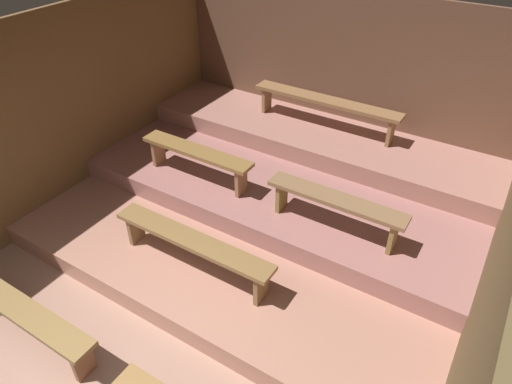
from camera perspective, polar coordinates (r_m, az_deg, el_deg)
The scene contains 12 objects.
ground at distance 5.72m, azimuth -1.66°, elevation -7.60°, with size 5.86×5.95×0.08m, color #A27764.
wall_back at distance 6.98m, azimuth 10.30°, elevation 13.32°, with size 5.86×0.06×2.55m, color brown.
wall_left at distance 6.52m, azimuth -21.32°, elevation 9.74°, with size 0.06×5.95×2.55m, color brown.
wall_right at distance 4.32m, azimuth 27.87°, elevation -6.47°, with size 0.06×5.95×2.55m, color brown.
platform_lower at distance 5.98m, azimuth 1.39°, elevation -3.17°, with size 5.06×3.99×0.25m, color #AE7663.
platform_middle at distance 6.30m, azimuth 4.53°, elevation 1.86°, with size 5.06×2.65×0.25m, color #A26A64.
platform_upper at distance 6.75m, azimuth 7.62°, elevation 6.61°, with size 5.06×1.17×0.25m, color #A97265.
bench_floor_left at distance 5.10m, azimuth -26.75°, elevation -13.34°, with size 1.78×0.26×0.43m.
bench_lower_center at distance 4.94m, azimuth -7.87°, elevation -6.37°, with size 1.93×0.26×0.43m.
bench_middle_left at distance 5.91m, azimuth -7.34°, elevation 4.53°, with size 1.58×0.26×0.43m.
bench_middle_right at distance 5.10m, azimuth 9.83°, elevation -1.43°, with size 1.58×0.26×0.43m.
bench_upper_center at distance 6.66m, azimuth 8.64°, elevation 10.77°, with size 2.18×0.26×0.43m.
Camera 1 is at (2.33, -0.85, 3.90)m, focal length 32.34 mm.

